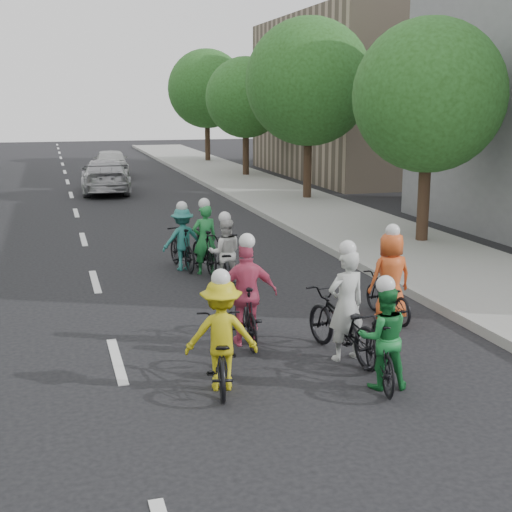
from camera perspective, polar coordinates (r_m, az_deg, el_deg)
name	(u,v)px	position (r m, az deg, el deg)	size (l,w,h in m)	color
ground	(117,361)	(11.11, -11.06, -8.24)	(120.00, 120.00, 0.00)	black
sidewalk_right	(345,223)	(22.53, 7.11, 2.61)	(4.00, 80.00, 0.15)	gray
curb_right	(286,226)	(21.84, 2.40, 2.42)	(0.18, 80.00, 0.18)	#999993
bldg_se	(383,97)	(38.28, 10.12, 12.41)	(10.00, 14.00, 8.00)	gray
tree_r_0	(429,96)	(19.52, 13.65, 12.33)	(4.00, 4.00, 5.97)	black
tree_r_1	(309,82)	(27.71, 4.24, 13.71)	(4.80, 4.80, 6.93)	black
tree_r_2	(246,98)	(36.28, -0.83, 12.55)	(4.00, 4.00, 5.97)	black
tree_r_3	(207,89)	(45.03, -3.96, 13.20)	(4.80, 4.80, 6.93)	black
cyclist_0	(344,319)	(10.95, 7.03, -5.06)	(1.04, 2.06, 1.85)	black
cyclist_1	(381,345)	(9.97, 10.00, -7.00)	(0.79, 1.63, 1.58)	black
cyclist_2	(221,344)	(9.80, -2.85, -7.06)	(1.08, 1.85, 1.68)	black
cyclist_3	(246,304)	(11.46, -0.78, -3.82)	(1.01, 1.69, 1.83)	black
cyclist_4	(389,286)	(12.95, 10.60, -2.40)	(0.81, 1.59, 1.76)	black
cyclist_5	(204,247)	(16.21, -4.16, 0.74)	(0.66, 1.73, 1.73)	black
cyclist_6	(224,259)	(15.08, -2.55, -0.22)	(0.96, 2.00, 1.60)	black
cyclist_7	(182,243)	(16.58, -5.92, 1.03)	(1.01, 1.70, 1.61)	black
follow_car_lead	(105,176)	(31.01, -11.97, 6.29)	(2.00, 4.92, 1.43)	#A6A7AB
follow_car_trail	(111,163)	(37.39, -11.55, 7.33)	(1.71, 4.25, 1.45)	silver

